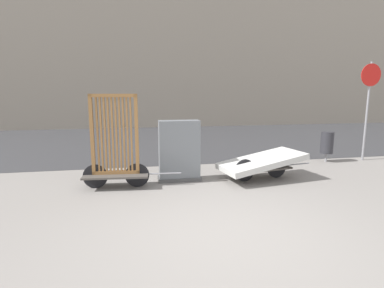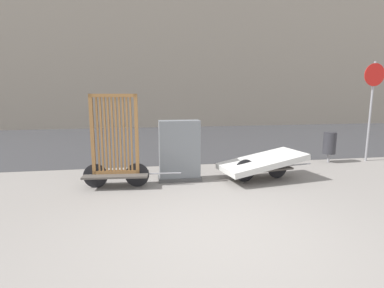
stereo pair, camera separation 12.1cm
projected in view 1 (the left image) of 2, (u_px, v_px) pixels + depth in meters
ground_plane at (225, 235)px, 4.19m from camera, size 60.00×60.00×0.00m
road_strip at (164, 140)px, 12.72m from camera, size 56.00×9.29×0.01m
building_facade at (152, 28)px, 18.17m from camera, size 48.00×4.00×11.66m
bike_cart_with_bedframe at (116, 154)px, 6.18m from camera, size 2.04×0.66×1.95m
bike_cart_with_mattress at (261, 162)px, 6.82m from camera, size 2.35×1.28×0.63m
utility_cabinet at (179, 153)px, 6.72m from camera, size 0.97×0.41×1.36m
trash_bin at (327, 143)px, 8.55m from camera, size 0.35×0.35×0.87m
sign_post at (369, 96)px, 8.54m from camera, size 0.63×0.06×2.83m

